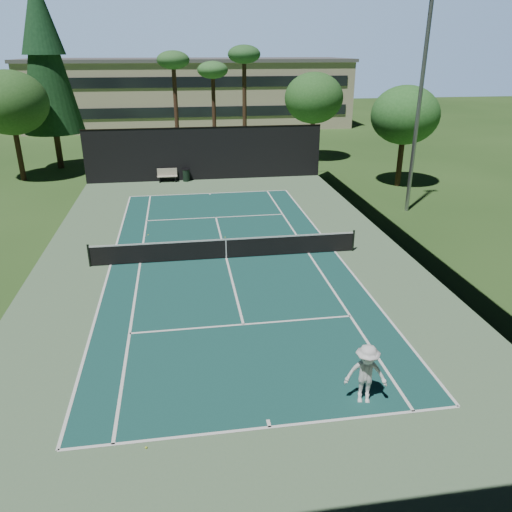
{
  "coord_description": "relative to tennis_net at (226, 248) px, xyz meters",
  "views": [
    {
      "loc": [
        -1.99,
        -22.32,
        9.45
      ],
      "look_at": [
        1.0,
        -3.0,
        1.3
      ],
      "focal_mm": 35.0,
      "sensor_mm": 36.0,
      "label": 1
    }
  ],
  "objects": [
    {
      "name": "ground",
      "position": [
        0.0,
        0.0,
        -0.56
      ],
      "size": [
        160.0,
        160.0,
        0.0
      ],
      "primitive_type": "plane",
      "color": "#294D1C",
      "rests_on": "ground"
    },
    {
      "name": "apron_slab",
      "position": [
        0.0,
        0.0,
        -0.55
      ],
      "size": [
        18.0,
        32.0,
        0.01
      ],
      "primitive_type": "cube",
      "color": "#587954",
      "rests_on": "ground"
    },
    {
      "name": "court_surface",
      "position": [
        0.0,
        0.0,
        -0.55
      ],
      "size": [
        10.97,
        23.77,
        0.01
      ],
      "primitive_type": "cube",
      "color": "#164843",
      "rests_on": "ground"
    },
    {
      "name": "court_lines",
      "position": [
        0.0,
        0.0,
        -0.54
      ],
      "size": [
        11.07,
        23.87,
        0.01
      ],
      "color": "white",
      "rests_on": "ground"
    },
    {
      "name": "tennis_net",
      "position": [
        0.0,
        0.0,
        0.0
      ],
      "size": [
        12.9,
        0.1,
        1.1
      ],
      "color": "black",
      "rests_on": "ground"
    },
    {
      "name": "fence",
      "position": [
        0.0,
        0.06,
        1.45
      ],
      "size": [
        18.04,
        32.05,
        4.03
      ],
      "color": "black",
      "rests_on": "ground"
    },
    {
      "name": "player",
      "position": [
        2.88,
        -11.21,
        0.38
      ],
      "size": [
        1.34,
        0.97,
        1.87
      ],
      "primitive_type": "imported",
      "rotation": [
        0.0,
        0.0,
        -0.25
      ],
      "color": "white",
      "rests_on": "ground"
    },
    {
      "name": "tennis_ball_a",
      "position": [
        -3.26,
        -12.14,
        -0.53
      ],
      "size": [
        0.06,
        0.06,
        0.06
      ],
      "primitive_type": "sphere",
      "color": "#C8E433",
      "rests_on": "ground"
    },
    {
      "name": "tennis_ball_b",
      "position": [
        0.22,
        2.87,
        -0.53
      ],
      "size": [
        0.06,
        0.06,
        0.06
      ],
      "primitive_type": "sphere",
      "color": "yellow",
      "rests_on": "ground"
    },
    {
      "name": "tennis_ball_c",
      "position": [
        1.47,
        1.73,
        -0.53
      ],
      "size": [
        0.06,
        0.06,
        0.06
      ],
      "primitive_type": "sphere",
      "color": "#C6E834",
      "rests_on": "ground"
    },
    {
      "name": "tennis_ball_d",
      "position": [
        -3.91,
        3.87,
        -0.53
      ],
      "size": [
        0.06,
        0.06,
        0.06
      ],
      "primitive_type": "sphere",
      "color": "#DBE935",
      "rests_on": "ground"
    },
    {
      "name": "park_bench",
      "position": [
        -2.95,
        15.76,
        -0.01
      ],
      "size": [
        1.5,
        0.45,
        1.02
      ],
      "color": "beige",
      "rests_on": "ground"
    },
    {
      "name": "trash_bin",
      "position": [
        -1.53,
        15.71,
        -0.08
      ],
      "size": [
        0.56,
        0.56,
        0.95
      ],
      "color": "black",
      "rests_on": "ground"
    },
    {
      "name": "pine_tree",
      "position": [
        -12.0,
        22.0,
        9.0
      ],
      "size": [
        4.8,
        4.8,
        15.0
      ],
      "color": "#45311D",
      "rests_on": "ground"
    },
    {
      "name": "palm_a",
      "position": [
        -2.0,
        24.0,
        7.63
      ],
      "size": [
        2.8,
        2.8,
        9.32
      ],
      "color": "#462B1E",
      "rests_on": "ground"
    },
    {
      "name": "palm_b",
      "position": [
        1.5,
        26.0,
        6.8
      ],
      "size": [
        2.8,
        2.8,
        8.42
      ],
      "color": "#43291C",
      "rests_on": "ground"
    },
    {
      "name": "palm_c",
      "position": [
        4.0,
        23.0,
        8.05
      ],
      "size": [
        2.8,
        2.8,
        9.77
      ],
      "color": "#402A1B",
      "rests_on": "ground"
    },
    {
      "name": "decid_tree_a",
      "position": [
        10.0,
        22.0,
        4.86
      ],
      "size": [
        5.12,
        5.12,
        7.62
      ],
      "color": "#452D1D",
      "rests_on": "ground"
    },
    {
      "name": "decid_tree_b",
      "position": [
        14.0,
        12.0,
        4.52
      ],
      "size": [
        4.8,
        4.8,
        7.14
      ],
      "color": "#462E1E",
      "rests_on": "ground"
    },
    {
      "name": "decid_tree_c",
      "position": [
        -14.0,
        18.0,
        5.21
      ],
      "size": [
        5.44,
        5.44,
        8.09
      ],
      "color": "#462D1E",
      "rests_on": "ground"
    },
    {
      "name": "campus_building",
      "position": [
        0.0,
        45.98,
        3.65
      ],
      "size": [
        40.5,
        12.5,
        8.3
      ],
      "color": "#BEB293",
      "rests_on": "ground"
    },
    {
      "name": "light_pole",
      "position": [
        12.0,
        6.0,
        5.9
      ],
      "size": [
        0.9,
        0.25,
        12.22
      ],
      "color": "gray",
      "rests_on": "ground"
    }
  ]
}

